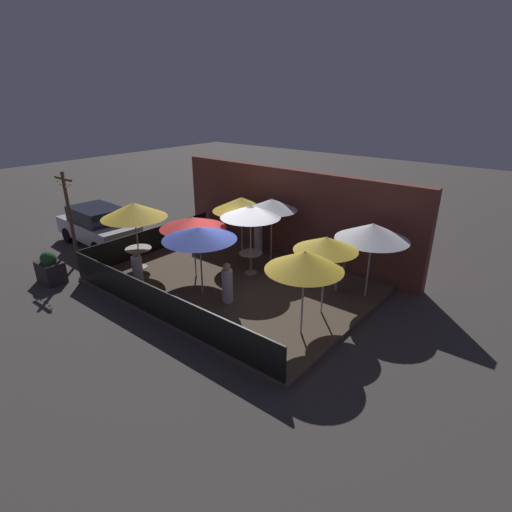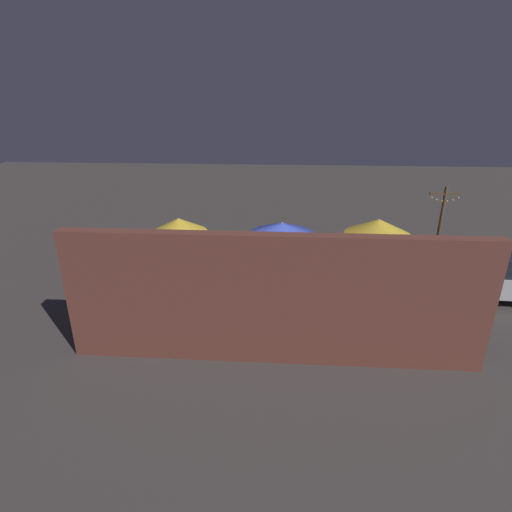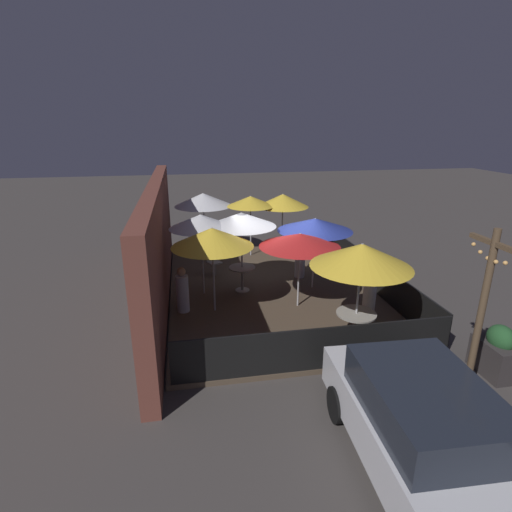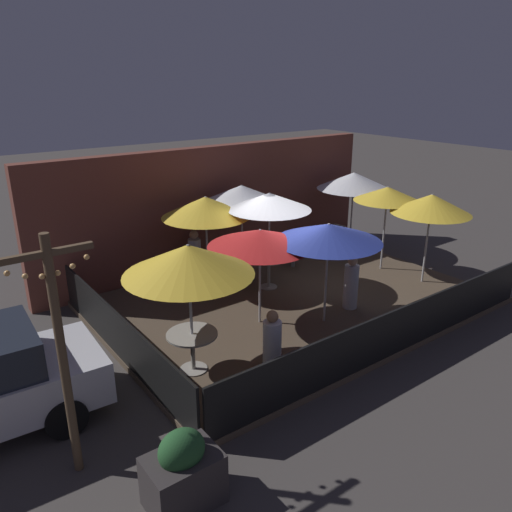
{
  "view_description": "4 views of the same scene",
  "coord_description": "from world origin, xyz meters",
  "px_view_note": "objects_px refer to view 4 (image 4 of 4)",
  "views": [
    {
      "loc": [
        8.19,
        -8.88,
        6.0
      ],
      "look_at": [
        0.5,
        0.61,
        0.99
      ],
      "focal_mm": 28.0,
      "sensor_mm": 36.0,
      "label": 1
    },
    {
      "loc": [
        -0.17,
        12.01,
        6.28
      ],
      "look_at": [
        0.7,
        -0.55,
        1.34
      ],
      "focal_mm": 28.0,
      "sensor_mm": 36.0,
      "label": 2
    },
    {
      "loc": [
        -11.16,
        2.53,
        5.04
      ],
      "look_at": [
        -0.33,
        0.56,
        1.32
      ],
      "focal_mm": 28.0,
      "sensor_mm": 36.0,
      "label": 3
    },
    {
      "loc": [
        -7.19,
        -8.24,
        5.18
      ],
      "look_at": [
        -0.83,
        0.35,
        1.31
      ],
      "focal_mm": 35.0,
      "sensor_mm": 36.0,
      "label": 4
    }
  ],
  "objects_px": {
    "patio_umbrella_4": "(431,204)",
    "patio_umbrella_6": "(354,181)",
    "dining_table_1": "(269,265)",
    "planter_box": "(183,472)",
    "patron_0": "(272,344)",
    "light_post": "(61,346)",
    "patio_chair_0": "(294,249)",
    "patio_umbrella_8": "(328,233)",
    "patio_umbrella_1": "(269,201)",
    "patio_umbrella_2": "(206,207)",
    "patio_umbrella_7": "(242,193)",
    "patio_umbrella_3": "(260,238)",
    "dining_table_0": "(192,341)",
    "patron_2": "(195,255)",
    "patio_umbrella_0": "(188,260)",
    "patio_umbrella_5": "(387,194)",
    "patron_1": "(351,284)",
    "patio_chair_1": "(337,239)"
  },
  "relations": [
    {
      "from": "patron_1",
      "to": "light_post",
      "type": "bearing_deg",
      "value": 89.39
    },
    {
      "from": "patio_umbrella_8",
      "to": "dining_table_0",
      "type": "xyz_separation_m",
      "value": [
        -3.26,
        0.02,
        -1.43
      ]
    },
    {
      "from": "patio_umbrella_0",
      "to": "patio_umbrella_1",
      "type": "distance_m",
      "value": 4.05
    },
    {
      "from": "dining_table_1",
      "to": "patron_0",
      "type": "distance_m",
      "value": 3.8
    },
    {
      "from": "patron_0",
      "to": "patio_chair_0",
      "type": "bearing_deg",
      "value": -79.56
    },
    {
      "from": "patio_chair_0",
      "to": "patron_2",
      "type": "xyz_separation_m",
      "value": [
        -2.59,
        1.03,
        0.09
      ]
    },
    {
      "from": "patron_0",
      "to": "light_post",
      "type": "distance_m",
      "value": 3.82
    },
    {
      "from": "patio_umbrella_5",
      "to": "patio_chair_0",
      "type": "xyz_separation_m",
      "value": [
        -1.83,
        1.58,
        -1.62
      ]
    },
    {
      "from": "patio_umbrella_0",
      "to": "dining_table_0",
      "type": "relative_size",
      "value": 2.61
    },
    {
      "from": "patio_umbrella_0",
      "to": "planter_box",
      "type": "relative_size",
      "value": 2.17
    },
    {
      "from": "patron_0",
      "to": "patio_umbrella_8",
      "type": "bearing_deg",
      "value": -102.77
    },
    {
      "from": "patio_umbrella_4",
      "to": "patron_0",
      "type": "bearing_deg",
      "value": -170.66
    },
    {
      "from": "patron_2",
      "to": "patio_umbrella_5",
      "type": "bearing_deg",
      "value": -72.32
    },
    {
      "from": "dining_table_0",
      "to": "patron_2",
      "type": "height_order",
      "value": "patron_2"
    },
    {
      "from": "patio_umbrella_3",
      "to": "patio_umbrella_4",
      "type": "relative_size",
      "value": 0.95
    },
    {
      "from": "patio_umbrella_4",
      "to": "patio_umbrella_6",
      "type": "distance_m",
      "value": 3.02
    },
    {
      "from": "patio_umbrella_4",
      "to": "patio_umbrella_2",
      "type": "bearing_deg",
      "value": 147.02
    },
    {
      "from": "patio_umbrella_8",
      "to": "patio_umbrella_1",
      "type": "bearing_deg",
      "value": 85.8
    },
    {
      "from": "patio_umbrella_2",
      "to": "dining_table_1",
      "type": "xyz_separation_m",
      "value": [
        1.21,
        -0.94,
        -1.49
      ]
    },
    {
      "from": "patio_umbrella_3",
      "to": "patio_umbrella_8",
      "type": "xyz_separation_m",
      "value": [
        1.16,
        -0.8,
        0.1
      ]
    },
    {
      "from": "patio_chair_1",
      "to": "patron_1",
      "type": "distance_m",
      "value": 3.52
    },
    {
      "from": "patio_umbrella_1",
      "to": "patio_umbrella_7",
      "type": "relative_size",
      "value": 1.0
    },
    {
      "from": "patio_umbrella_8",
      "to": "patio_umbrella_6",
      "type": "bearing_deg",
      "value": 37.24
    },
    {
      "from": "patio_umbrella_7",
      "to": "patio_umbrella_2",
      "type": "bearing_deg",
      "value": -169.47
    },
    {
      "from": "patio_umbrella_2",
      "to": "patio_umbrella_7",
      "type": "bearing_deg",
      "value": 10.53
    },
    {
      "from": "patio_umbrella_0",
      "to": "patio_chair_0",
      "type": "relative_size",
      "value": 2.65
    },
    {
      "from": "patron_0",
      "to": "planter_box",
      "type": "height_order",
      "value": "patron_0"
    },
    {
      "from": "patio_chair_0",
      "to": "patio_chair_1",
      "type": "bearing_deg",
      "value": 149.0
    },
    {
      "from": "patio_umbrella_3",
      "to": "patio_chair_0",
      "type": "distance_m",
      "value": 3.81
    },
    {
      "from": "patron_0",
      "to": "dining_table_0",
      "type": "bearing_deg",
      "value": 17.75
    },
    {
      "from": "planter_box",
      "to": "patio_umbrella_8",
      "type": "bearing_deg",
      "value": 26.98
    },
    {
      "from": "patio_chair_0",
      "to": "light_post",
      "type": "relative_size",
      "value": 0.26
    },
    {
      "from": "patio_umbrella_8",
      "to": "dining_table_1",
      "type": "height_order",
      "value": "patio_umbrella_8"
    },
    {
      "from": "patio_umbrella_4",
      "to": "patio_chair_1",
      "type": "relative_size",
      "value": 2.48
    },
    {
      "from": "dining_table_0",
      "to": "light_post",
      "type": "height_order",
      "value": "light_post"
    },
    {
      "from": "patio_umbrella_1",
      "to": "patio_umbrella_8",
      "type": "bearing_deg",
      "value": -94.2
    },
    {
      "from": "dining_table_1",
      "to": "planter_box",
      "type": "height_order",
      "value": "planter_box"
    },
    {
      "from": "patio_umbrella_4",
      "to": "light_post",
      "type": "bearing_deg",
      "value": -173.06
    },
    {
      "from": "patio_umbrella_0",
      "to": "patio_umbrella_4",
      "type": "relative_size",
      "value": 1.04
    },
    {
      "from": "patio_umbrella_7",
      "to": "patron_0",
      "type": "relative_size",
      "value": 2.03
    },
    {
      "from": "patio_umbrella_5",
      "to": "planter_box",
      "type": "relative_size",
      "value": 2.08
    },
    {
      "from": "patio_umbrella_7",
      "to": "planter_box",
      "type": "xyz_separation_m",
      "value": [
        -4.98,
        -5.8,
        -1.85
      ]
    },
    {
      "from": "patron_0",
      "to": "patio_umbrella_2",
      "type": "bearing_deg",
      "value": -49.75
    },
    {
      "from": "patio_umbrella_6",
      "to": "patio_chair_1",
      "type": "relative_size",
      "value": 2.53
    },
    {
      "from": "patio_umbrella_7",
      "to": "patron_1",
      "type": "relative_size",
      "value": 1.92
    },
    {
      "from": "light_post",
      "to": "patio_umbrella_1",
      "type": "bearing_deg",
      "value": 28.76
    },
    {
      "from": "patio_umbrella_8",
      "to": "patron_1",
      "type": "xyz_separation_m",
      "value": [
        0.95,
        0.14,
        -1.44
      ]
    },
    {
      "from": "patio_umbrella_3",
      "to": "dining_table_1",
      "type": "distance_m",
      "value": 2.32
    },
    {
      "from": "patio_umbrella_7",
      "to": "patio_chair_1",
      "type": "distance_m",
      "value": 3.54
    },
    {
      "from": "patio_umbrella_0",
      "to": "patio_umbrella_4",
      "type": "height_order",
      "value": "patio_umbrella_0"
    }
  ]
}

